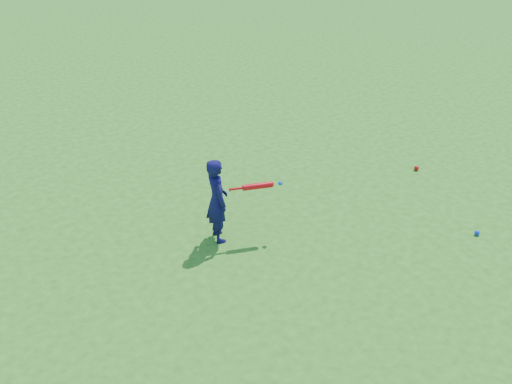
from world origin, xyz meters
TOP-DOWN VIEW (x-y plane):
  - ground at (0.00, 0.00)m, footprint 80.00×80.00m
  - child at (-0.44, 0.43)m, footprint 0.33×0.45m
  - ground_ball_red at (3.10, 0.54)m, footprint 0.08×0.08m
  - ground_ball_blue at (2.50, -1.20)m, footprint 0.07×0.07m
  - bat_swing at (0.06, 0.24)m, footprint 0.67×0.23m

SIDE VIEW (x-z plane):
  - ground at x=0.00m, z-range 0.00..0.00m
  - ground_ball_blue at x=2.50m, z-range 0.00..0.07m
  - ground_ball_red at x=3.10m, z-range 0.00..0.08m
  - child at x=-0.44m, z-range 0.00..1.13m
  - bat_swing at x=0.06m, z-range 0.68..0.76m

